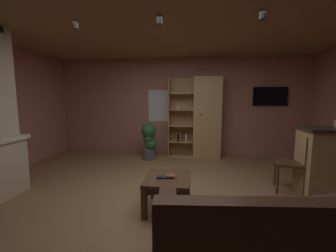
% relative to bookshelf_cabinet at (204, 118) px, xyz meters
% --- Properties ---
extents(floor, '(6.52, 5.43, 0.02)m').
position_rel_bookshelf_cabinet_xyz_m(floor, '(-0.63, -2.47, -1.01)').
color(floor, olive).
rests_on(floor, ground).
extents(wall_back, '(6.64, 0.06, 2.53)m').
position_rel_bookshelf_cabinet_xyz_m(wall_back, '(-0.63, 0.27, 0.27)').
color(wall_back, '#AD7060').
rests_on(wall_back, ground).
extents(ceiling, '(6.52, 5.43, 0.02)m').
position_rel_bookshelf_cabinet_xyz_m(ceiling, '(-0.63, -2.47, 1.55)').
color(ceiling, '#8E6B47').
extents(window_pane_back, '(0.71, 0.01, 0.84)m').
position_rel_bookshelf_cabinet_xyz_m(window_pane_back, '(-1.11, 0.24, 0.31)').
color(window_pane_back, white).
extents(bookshelf_cabinet, '(1.31, 0.41, 2.01)m').
position_rel_bookshelf_cabinet_xyz_m(bookshelf_cabinet, '(0.00, 0.00, 0.00)').
color(bookshelf_cabinet, tan).
rests_on(bookshelf_cabinet, ground).
extents(leather_couch, '(1.69, 1.00, 0.84)m').
position_rel_bookshelf_cabinet_xyz_m(leather_couch, '(0.33, -3.78, -0.68)').
color(leather_couch, '#4C2D1E').
rests_on(leather_couch, ground).
extents(coffee_table, '(0.59, 0.66, 0.44)m').
position_rel_bookshelf_cabinet_xyz_m(coffee_table, '(-0.55, -2.71, -0.64)').
color(coffee_table, '#4C331E').
rests_on(coffee_table, ground).
extents(table_book_0, '(0.13, 0.10, 0.03)m').
position_rel_bookshelf_cabinet_xyz_m(table_book_0, '(-0.62, -2.76, -0.54)').
color(table_book_0, black).
rests_on(table_book_0, coffee_table).
extents(table_book_1, '(0.11, 0.10, 0.02)m').
position_rel_bookshelf_cabinet_xyz_m(table_book_1, '(-0.51, -2.75, -0.51)').
color(table_book_1, brown).
rests_on(table_book_1, coffee_table).
extents(dining_chair, '(0.50, 0.50, 0.92)m').
position_rel_bookshelf_cabinet_xyz_m(dining_chair, '(1.38, -1.91, -0.47)').
color(dining_chair, '#4C331E').
rests_on(dining_chair, ground).
extents(potted_floor_plant, '(0.37, 0.36, 0.89)m').
position_rel_bookshelf_cabinet_xyz_m(potted_floor_plant, '(-1.33, -0.34, -0.52)').
color(potted_floor_plant, '#4C4C51').
rests_on(potted_floor_plant, ground).
extents(wall_mounted_tv, '(0.82, 0.06, 0.46)m').
position_rel_bookshelf_cabinet_xyz_m(wall_mounted_tv, '(1.62, 0.21, 0.55)').
color(wall_mounted_tv, black).
extents(track_light_spot_0, '(0.07, 0.07, 0.09)m').
position_rel_bookshelf_cabinet_xyz_m(track_light_spot_0, '(-2.99, -2.55, 1.47)').
color(track_light_spot_0, black).
extents(track_light_spot_1, '(0.07, 0.07, 0.09)m').
position_rel_bookshelf_cabinet_xyz_m(track_light_spot_1, '(-1.82, -2.59, 1.47)').
color(track_light_spot_1, black).
extents(track_light_spot_2, '(0.07, 0.07, 0.09)m').
position_rel_bookshelf_cabinet_xyz_m(track_light_spot_2, '(-0.67, -2.63, 1.47)').
color(track_light_spot_2, black).
extents(track_light_spot_3, '(0.07, 0.07, 0.09)m').
position_rel_bookshelf_cabinet_xyz_m(track_light_spot_3, '(0.57, -2.62, 1.47)').
color(track_light_spot_3, black).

